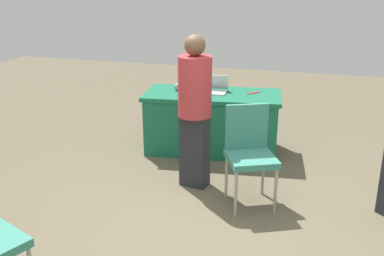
{
  "coord_description": "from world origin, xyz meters",
  "views": [
    {
      "loc": [
        -0.85,
        3.2,
        2.12
      ],
      "look_at": [
        0.18,
        -0.17,
        0.9
      ],
      "focal_mm": 41.27,
      "sensor_mm": 36.0,
      "label": 1
    }
  ],
  "objects_px": {
    "yarn_ball": "(178,87)",
    "scissors_red": "(253,93)",
    "person_organiser": "(195,105)",
    "table_foreground": "(212,122)",
    "laptop_silver": "(214,89)",
    "chair_near_front": "(249,149)"
  },
  "relations": [
    {
      "from": "yarn_ball",
      "to": "scissors_red",
      "type": "relative_size",
      "value": 0.52
    },
    {
      "from": "person_organiser",
      "to": "scissors_red",
      "type": "xyz_separation_m",
      "value": [
        -0.41,
        -1.17,
        -0.13
      ]
    },
    {
      "from": "person_organiser",
      "to": "scissors_red",
      "type": "bearing_deg",
      "value": 81.89
    },
    {
      "from": "table_foreground",
      "to": "yarn_ball",
      "type": "relative_size",
      "value": 18.87
    },
    {
      "from": "laptop_silver",
      "to": "scissors_red",
      "type": "bearing_deg",
      "value": -172.17
    },
    {
      "from": "laptop_silver",
      "to": "table_foreground",
      "type": "bearing_deg",
      "value": 86.03
    },
    {
      "from": "chair_near_front",
      "to": "yarn_ball",
      "type": "relative_size",
      "value": 10.35
    },
    {
      "from": "scissors_red",
      "to": "yarn_ball",
      "type": "bearing_deg",
      "value": -41.61
    },
    {
      "from": "table_foreground",
      "to": "laptop_silver",
      "type": "bearing_deg",
      "value": -91.19
    },
    {
      "from": "laptop_silver",
      "to": "scissors_red",
      "type": "distance_m",
      "value": 0.49
    },
    {
      "from": "chair_near_front",
      "to": "scissors_red",
      "type": "height_order",
      "value": "chair_near_front"
    },
    {
      "from": "chair_near_front",
      "to": "scissors_red",
      "type": "distance_m",
      "value": 1.4
    },
    {
      "from": "yarn_ball",
      "to": "table_foreground",
      "type": "bearing_deg",
      "value": 179.63
    },
    {
      "from": "yarn_ball",
      "to": "scissors_red",
      "type": "bearing_deg",
      "value": -171.41
    },
    {
      "from": "table_foreground",
      "to": "person_organiser",
      "type": "xyz_separation_m",
      "value": [
        -0.08,
        1.03,
        0.5
      ]
    },
    {
      "from": "yarn_ball",
      "to": "scissors_red",
      "type": "xyz_separation_m",
      "value": [
        -0.94,
        -0.14,
        -0.04
      ]
    },
    {
      "from": "laptop_silver",
      "to": "yarn_ball",
      "type": "xyz_separation_m",
      "value": [
        0.45,
        0.05,
        0.01
      ]
    },
    {
      "from": "chair_near_front",
      "to": "scissors_red",
      "type": "relative_size",
      "value": 5.35
    },
    {
      "from": "table_foreground",
      "to": "scissors_red",
      "type": "distance_m",
      "value": 0.63
    },
    {
      "from": "yarn_ball",
      "to": "scissors_red",
      "type": "height_order",
      "value": "yarn_ball"
    },
    {
      "from": "person_organiser",
      "to": "yarn_ball",
      "type": "xyz_separation_m",
      "value": [
        0.53,
        -1.03,
        -0.09
      ]
    },
    {
      "from": "person_organiser",
      "to": "table_foreground",
      "type": "bearing_deg",
      "value": 105.24
    }
  ]
}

